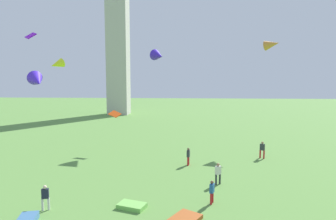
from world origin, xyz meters
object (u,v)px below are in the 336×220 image
(person_3, at_px, (188,155))
(kite_flying_1, at_px, (57,64))
(kite_flying_3, at_px, (31,36))
(kite_bundle_1, at_px, (184,220))
(kite_flying_5, at_px, (272,44))
(person_1, at_px, (262,149))
(kite_flying_2, at_px, (115,114))
(kite_flying_4, at_px, (37,81))
(kite_flying_0, at_px, (158,56))
(kite_bundle_2, at_px, (132,206))
(person_0, at_px, (45,196))
(person_4, at_px, (212,191))
(person_2, at_px, (218,172))

(person_3, relative_size, kite_flying_1, 0.97)
(kite_flying_3, relative_size, kite_bundle_1, 0.83)
(kite_flying_1, height_order, kite_flying_5, kite_flying_5)
(kite_flying_1, bearing_deg, person_1, 39.28)
(kite_flying_1, distance_m, kite_flying_2, 8.73)
(kite_flying_1, bearing_deg, kite_flying_4, -75.34)
(kite_flying_0, xyz_separation_m, kite_flying_4, (-10.40, -11.60, -3.24))
(kite_flying_3, relative_size, kite_flying_4, 0.64)
(kite_flying_2, bearing_deg, person_1, -156.67)
(person_3, bearing_deg, kite_flying_3, -88.64)
(kite_flying_1, distance_m, kite_flying_5, 27.52)
(kite_flying_3, relative_size, kite_bundle_2, 0.97)
(kite_flying_3, bearing_deg, person_0, 168.08)
(kite_flying_0, xyz_separation_m, kite_flying_1, (-9.55, -9.17, -1.57))
(person_1, height_order, kite_flying_2, kite_flying_2)
(person_1, bearing_deg, kite_flying_0, 0.52)
(kite_bundle_2, bearing_deg, person_3, 68.97)
(kite_flying_5, relative_size, kite_bundle_1, 1.18)
(person_0, bearing_deg, kite_flying_1, -88.94)
(person_1, distance_m, kite_bundle_2, 17.40)
(person_0, distance_m, kite_flying_5, 33.22)
(person_4, distance_m, kite_flying_2, 18.11)
(person_0, relative_size, person_3, 0.96)
(kite_flying_1, xyz_separation_m, kite_flying_4, (-0.85, -2.43, -1.67))
(person_2, distance_m, person_4, 3.74)
(kite_flying_3, bearing_deg, kite_flying_1, -157.81)
(kite_bundle_1, bearing_deg, person_1, 60.31)
(kite_bundle_1, bearing_deg, kite_bundle_2, 154.51)
(kite_bundle_1, height_order, kite_bundle_2, kite_bundle_2)
(person_0, relative_size, person_4, 1.03)
(kite_flying_2, distance_m, kite_bundle_1, 19.59)
(person_1, height_order, person_3, person_1)
(person_1, relative_size, person_2, 1.04)
(person_2, height_order, kite_flying_2, kite_flying_2)
(person_0, relative_size, kite_flying_0, 0.61)
(kite_flying_3, distance_m, kite_bundle_1, 25.56)
(kite_flying_5, bearing_deg, kite_bundle_2, -178.81)
(person_4, relative_size, kite_flying_4, 0.60)
(kite_flying_2, bearing_deg, kite_flying_5, -128.82)
(person_1, relative_size, kite_flying_2, 1.09)
(person_2, distance_m, kite_flying_2, 15.89)
(kite_flying_1, xyz_separation_m, kite_bundle_2, (9.76, -10.81, -9.87))
(person_2, distance_m, kite_flying_0, 19.66)
(person_0, distance_m, kite_flying_2, 16.55)
(person_2, xyz_separation_m, kite_flying_5, (8.88, 17.64, 12.21))
(kite_flying_0, distance_m, kite_flying_3, 15.18)
(person_4, xyz_separation_m, kite_flying_3, (-18.67, 11.48, 12.27))
(person_0, xyz_separation_m, kite_bundle_2, (5.53, 0.72, -0.80))
(person_1, bearing_deg, kite_flying_2, 22.45)
(kite_flying_2, bearing_deg, person_2, 168.31)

